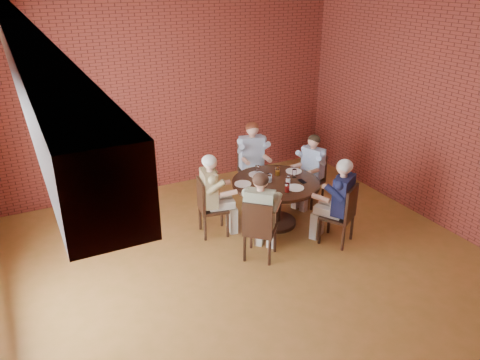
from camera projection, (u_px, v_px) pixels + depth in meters
name	position (u px, v px, depth m)	size (l,w,h in m)	color
floor	(264.00, 280.00, 6.22)	(7.00, 7.00, 0.00)	#97602E
ceiling	(272.00, 8.00, 4.83)	(7.00, 7.00, 0.00)	white
wall_back	(170.00, 97.00, 8.37)	(7.00, 7.00, 0.00)	maroon
wall_right	(459.00, 124.00, 6.87)	(7.00, 7.00, 0.00)	maroon
ceiling_beam	(16.00, 35.00, 3.87)	(0.22, 6.90, 0.26)	black
dining_table	(275.00, 194.00, 7.39)	(1.38, 1.38, 0.75)	black
chair_a	(313.00, 177.00, 8.10)	(0.50, 0.50, 0.90)	black
diner_a	(311.00, 171.00, 8.00)	(0.48, 0.60, 1.26)	#4874BB
chair_b	(251.00, 167.00, 8.46)	(0.51, 0.51, 0.95)	black
diner_b	(253.00, 160.00, 8.31)	(0.54, 0.67, 1.36)	#9CACC6
chair_c	(208.00, 205.00, 7.11)	(0.48, 0.48, 0.92)	black
diner_c	(213.00, 195.00, 7.07)	(0.51, 0.63, 1.30)	brown
chair_d	(259.00, 228.00, 6.46)	(0.59, 0.59, 0.93)	black
diner_d	(261.00, 216.00, 6.47)	(0.52, 0.63, 1.31)	gray
chair_e	(343.00, 213.00, 6.86)	(0.59, 0.59, 0.94)	black
diner_e	(338.00, 202.00, 6.84)	(0.53, 0.65, 1.34)	#16193D
plate_a	(294.00, 171.00, 7.66)	(0.26, 0.26, 0.01)	white
plate_b	(257.00, 174.00, 7.53)	(0.26, 0.26, 0.01)	white
plate_c	(243.00, 184.00, 7.20)	(0.26, 0.26, 0.01)	white
plate_d	(295.00, 188.00, 7.07)	(0.26, 0.26, 0.01)	white
glass_a	(294.00, 173.00, 7.41)	(0.07, 0.07, 0.14)	white
glass_b	(278.00, 171.00, 7.49)	(0.07, 0.07, 0.14)	white
glass_c	(257.00, 169.00, 7.57)	(0.07, 0.07, 0.14)	white
glass_d	(270.00, 178.00, 7.26)	(0.07, 0.07, 0.14)	white
glass_e	(265.00, 182.00, 7.12)	(0.07, 0.07, 0.14)	white
glass_f	(287.00, 188.00, 6.92)	(0.07, 0.07, 0.14)	white
glass_g	(288.00, 180.00, 7.18)	(0.07, 0.07, 0.14)	white
smartphone	(302.00, 181.00, 7.30)	(0.08, 0.16, 0.01)	black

